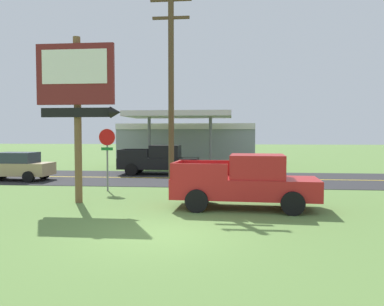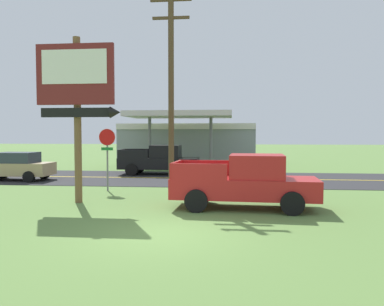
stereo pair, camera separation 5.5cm
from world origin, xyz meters
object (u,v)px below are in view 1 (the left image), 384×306
(car_tan_mid_lane, at_px, (15,166))
(pickup_red_parked_on_lawn, at_px, (246,182))
(motel_sign, at_px, (77,90))
(pickup_black_on_road, at_px, (160,160))
(gas_station, at_px, (188,142))
(utility_pole, at_px, (171,85))
(stop_sign, at_px, (107,148))

(car_tan_mid_lane, bearing_deg, pickup_red_parked_on_lawn, -28.71)
(pickup_red_parked_on_lawn, bearing_deg, motel_sign, 176.34)
(pickup_black_on_road, bearing_deg, gas_station, 86.04)
(pickup_black_on_road, relative_size, car_tan_mid_lane, 1.24)
(utility_pole, xyz_separation_m, pickup_red_parked_on_lawn, (3.29, -3.53, -3.97))
(motel_sign, height_order, utility_pole, utility_pole)
(gas_station, xyz_separation_m, pickup_red_parked_on_lawn, (4.54, -21.38, -0.98))
(pickup_red_parked_on_lawn, relative_size, car_tan_mid_lane, 1.26)
(motel_sign, height_order, stop_sign, motel_sign)
(pickup_red_parked_on_lawn, distance_m, pickup_black_on_road, 12.29)
(motel_sign, distance_m, stop_sign, 4.01)
(utility_pole, bearing_deg, pickup_black_on_road, 104.48)
(stop_sign, relative_size, gas_station, 0.25)
(motel_sign, bearing_deg, pickup_red_parked_on_lawn, -3.66)
(utility_pole, relative_size, car_tan_mid_lane, 2.20)
(motel_sign, relative_size, stop_sign, 2.19)
(gas_station, xyz_separation_m, car_tan_mid_lane, (-8.44, -14.26, -1.11))
(stop_sign, xyz_separation_m, car_tan_mid_lane, (-6.62, 3.47, -1.20))
(motel_sign, height_order, car_tan_mid_lane, motel_sign)
(pickup_black_on_road, xyz_separation_m, car_tan_mid_lane, (-7.73, -4.00, -0.13))
(motel_sign, xyz_separation_m, utility_pole, (3.16, 3.12, 0.53))
(motel_sign, relative_size, car_tan_mid_lane, 1.54)
(pickup_red_parked_on_lawn, xyz_separation_m, car_tan_mid_lane, (-12.98, 7.11, -0.13))
(utility_pole, relative_size, pickup_black_on_road, 1.78)
(stop_sign, relative_size, pickup_red_parked_on_lawn, 0.56)
(motel_sign, bearing_deg, gas_station, 84.77)
(motel_sign, height_order, pickup_red_parked_on_lawn, motel_sign)
(motel_sign, distance_m, utility_pole, 4.47)
(stop_sign, height_order, car_tan_mid_lane, stop_sign)
(stop_sign, distance_m, pickup_red_parked_on_lawn, 7.41)
(stop_sign, relative_size, pickup_black_on_road, 0.57)
(stop_sign, distance_m, gas_station, 17.83)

